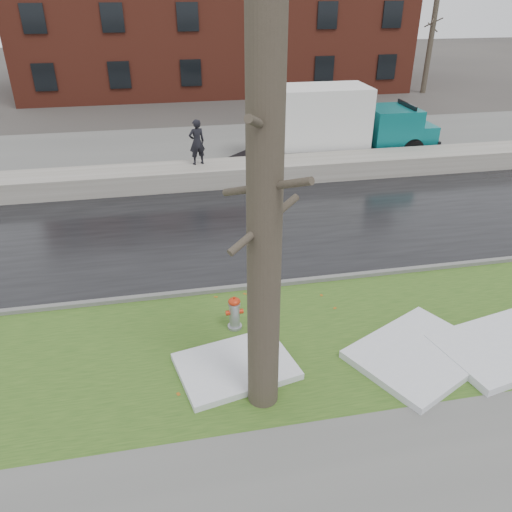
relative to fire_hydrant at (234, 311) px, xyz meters
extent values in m
plane|color=#47423D|center=(1.29, 0.54, -0.47)|extent=(120.00, 120.00, 0.00)
cube|color=#2A4A18|center=(1.29, -0.71, -0.45)|extent=(60.00, 4.50, 0.04)
cube|color=slate|center=(1.29, -4.46, -0.44)|extent=(60.00, 3.00, 0.05)
cube|color=black|center=(1.29, 5.04, -0.45)|extent=(60.00, 7.00, 0.03)
cube|color=slate|center=(1.29, 13.54, -0.45)|extent=(60.00, 9.00, 0.03)
cube|color=slate|center=(1.29, 1.54, -0.40)|extent=(60.00, 0.15, 0.14)
cube|color=#A29D94|center=(1.29, 9.24, -0.09)|extent=(60.00, 1.60, 0.75)
cube|color=maroon|center=(3.29, 30.54, 4.53)|extent=(26.00, 12.00, 10.00)
cylinder|color=brown|center=(-4.71, 26.54, 2.78)|extent=(0.36, 0.36, 6.50)
cylinder|color=brown|center=(-4.71, 26.54, 3.73)|extent=(0.84, 1.62, 0.73)
cylinder|color=brown|center=(-4.71, 26.54, 4.63)|extent=(1.08, 1.26, 0.66)
cylinder|color=brown|center=(-4.71, 26.54, 3.13)|extent=(1.40, 0.61, 0.63)
cylinder|color=brown|center=(17.29, 24.54, 2.78)|extent=(0.36, 0.36, 6.50)
cylinder|color=brown|center=(17.29, 24.54, 3.73)|extent=(0.84, 1.62, 0.73)
cylinder|color=brown|center=(17.29, 24.54, 4.63)|extent=(1.08, 1.26, 0.66)
cylinder|color=brown|center=(17.29, 24.54, 3.13)|extent=(1.40, 0.61, 0.63)
cylinder|color=#929499|center=(0.00, -0.01, -0.08)|extent=(0.24, 0.24, 0.69)
ellipsoid|color=#B4290E|center=(0.00, -0.01, 0.26)|extent=(0.28, 0.28, 0.16)
cylinder|color=#B4290E|center=(0.00, -0.01, 0.35)|extent=(0.05, 0.05, 0.05)
cylinder|color=#B4290E|center=(-0.14, -0.01, -0.01)|extent=(0.10, 0.11, 0.11)
cylinder|color=#B4290E|center=(0.14, 0.00, -0.01)|extent=(0.10, 0.11, 0.11)
cylinder|color=#929499|center=(0.00, 0.14, -0.01)|extent=(0.14, 0.10, 0.14)
cylinder|color=brown|center=(0.17, -2.21, 3.00)|extent=(0.65, 0.65, 6.86)
cylinder|color=brown|center=(0.17, -2.21, 3.69)|extent=(1.11, 1.43, 0.71)
cylinder|color=brown|center=(0.17, -2.21, 4.57)|extent=(0.83, 1.39, 0.65)
cylinder|color=brown|center=(0.17, -2.21, 3.10)|extent=(1.27, 0.84, 0.61)
cube|color=black|center=(6.18, 11.40, 0.11)|extent=(7.12, 1.00, 0.20)
cube|color=silver|center=(5.02, 11.42, 1.40)|extent=(4.83, 2.30, 2.40)
cube|color=#0B6466|center=(8.71, 11.36, 0.86)|extent=(2.08, 2.17, 1.51)
cube|color=#0B6466|center=(10.00, 11.34, 0.51)|extent=(1.10, 1.97, 0.80)
cube|color=black|center=(9.33, 11.35, 1.40)|extent=(0.10, 1.78, 0.80)
cube|color=black|center=(2.09, 11.47, -0.18)|extent=(1.54, 1.09, 0.60)
cylinder|color=black|center=(9.36, 10.42, 0.02)|extent=(0.98, 0.28, 0.98)
cylinder|color=black|center=(9.39, 12.28, 0.02)|extent=(0.98, 0.28, 0.98)
cylinder|color=black|center=(5.27, 10.48, 0.02)|extent=(0.98, 0.28, 0.98)
cylinder|color=black|center=(5.30, 12.35, 0.02)|extent=(0.98, 0.28, 0.98)
cylinder|color=black|center=(3.85, 10.51, 0.02)|extent=(0.98, 0.28, 0.98)
cylinder|color=black|center=(3.88, 12.37, 0.02)|extent=(0.98, 0.28, 0.98)
imported|color=black|center=(0.10, 9.44, 1.12)|extent=(0.70, 0.56, 1.68)
cube|color=silver|center=(3.54, -1.72, -0.35)|extent=(3.22, 2.95, 0.16)
cube|color=silver|center=(-0.19, -1.35, -0.36)|extent=(2.49, 2.03, 0.14)
cube|color=silver|center=(5.41, -1.86, -0.34)|extent=(3.11, 2.34, 0.18)
camera|label=1|loc=(-1.26, -8.88, 6.28)|focal=35.00mm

